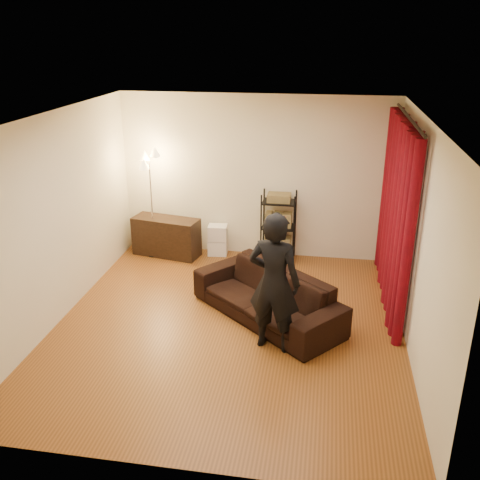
% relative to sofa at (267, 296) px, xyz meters
% --- Properties ---
extents(floor, '(5.00, 5.00, 0.00)m').
position_rel_sofa_xyz_m(floor, '(-0.47, -0.30, -0.32)').
color(floor, brown).
rests_on(floor, ground).
extents(ceiling, '(5.00, 5.00, 0.00)m').
position_rel_sofa_xyz_m(ceiling, '(-0.47, -0.30, 2.38)').
color(ceiling, white).
rests_on(ceiling, ground).
extents(wall_back, '(5.00, 0.00, 5.00)m').
position_rel_sofa_xyz_m(wall_back, '(-0.47, 2.20, 1.03)').
color(wall_back, beige).
rests_on(wall_back, ground).
extents(wall_front, '(5.00, 0.00, 5.00)m').
position_rel_sofa_xyz_m(wall_front, '(-0.47, -2.80, 1.03)').
color(wall_front, beige).
rests_on(wall_front, ground).
extents(wall_left, '(0.00, 5.00, 5.00)m').
position_rel_sofa_xyz_m(wall_left, '(-2.72, -0.30, 1.03)').
color(wall_left, beige).
rests_on(wall_left, ground).
extents(wall_right, '(0.00, 5.00, 5.00)m').
position_rel_sofa_xyz_m(wall_right, '(1.78, -0.30, 1.03)').
color(wall_right, beige).
rests_on(wall_right, ground).
extents(curtain_rod, '(0.04, 2.65, 0.04)m').
position_rel_sofa_xyz_m(curtain_rod, '(1.68, 0.82, 2.26)').
color(curtain_rod, black).
rests_on(curtain_rod, wall_right).
extents(curtain, '(0.22, 2.65, 2.55)m').
position_rel_sofa_xyz_m(curtain, '(1.66, 0.82, 0.95)').
color(curtain, '#67040E').
rests_on(curtain, ground).
extents(sofa, '(2.23, 2.08, 0.64)m').
position_rel_sofa_xyz_m(sofa, '(0.00, 0.00, 0.00)').
color(sofa, black).
rests_on(sofa, ground).
extents(person, '(0.71, 0.55, 1.74)m').
position_rel_sofa_xyz_m(person, '(0.16, -0.70, 0.55)').
color(person, black).
rests_on(person, ground).
extents(media_cabinet, '(1.19, 0.63, 0.66)m').
position_rel_sofa_xyz_m(media_cabinet, '(-1.95, 1.86, 0.01)').
color(media_cabinet, black).
rests_on(media_cabinet, ground).
extents(storage_boxes, '(0.35, 0.29, 0.53)m').
position_rel_sofa_xyz_m(storage_boxes, '(-1.09, 2.01, -0.05)').
color(storage_boxes, silver).
rests_on(storage_boxes, ground).
extents(wire_shelf, '(0.62, 0.52, 1.17)m').
position_rel_sofa_xyz_m(wire_shelf, '(-0.05, 1.97, 0.27)').
color(wire_shelf, black).
rests_on(wire_shelf, ground).
extents(floor_lamp, '(0.40, 0.40, 1.81)m').
position_rel_sofa_xyz_m(floor_lamp, '(-2.16, 1.82, 0.58)').
color(floor_lamp, silver).
rests_on(floor_lamp, ground).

